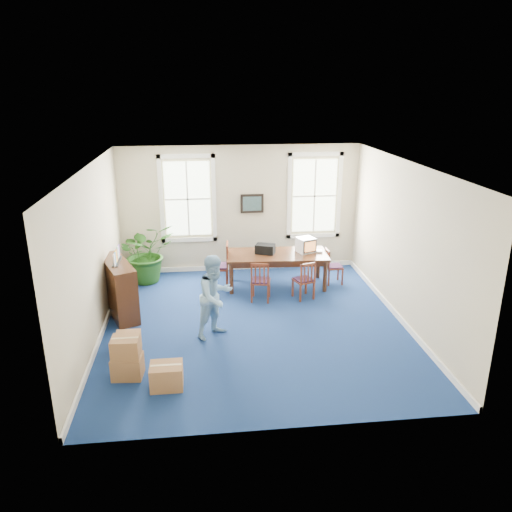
{
  "coord_description": "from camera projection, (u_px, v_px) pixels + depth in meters",
  "views": [
    {
      "loc": [
        -1.01,
        -9.0,
        4.57
      ],
      "look_at": [
        0.1,
        0.6,
        1.25
      ],
      "focal_mm": 35.0,
      "sensor_mm": 36.0,
      "label": 1
    }
  ],
  "objects": [
    {
      "name": "wall_back",
      "position": [
        240.0,
        209.0,
        12.58
      ],
      "size": [
        6.5,
        0.0,
        6.5
      ],
      "primitive_type": "plane",
      "rotation": [
        1.57,
        0.0,
        0.0
      ],
      "color": "#C2B394",
      "rests_on": "ground"
    },
    {
      "name": "chair_near_left",
      "position": [
        261.0,
        280.0,
        11.05
      ],
      "size": [
        0.5,
        0.5,
        0.93
      ],
      "primitive_type": null,
      "rotation": [
        0.0,
        0.0,
        2.92
      ],
      "color": "maroon",
      "rests_on": "ground"
    },
    {
      "name": "chair_end_right",
      "position": [
        334.0,
        266.0,
        12.02
      ],
      "size": [
        0.4,
        0.4,
        0.87
      ],
      "primitive_type": null,
      "rotation": [
        0.0,
        0.0,
        1.61
      ],
      "color": "maroon",
      "rests_on": "ground"
    },
    {
      "name": "cardboard_boxes",
      "position": [
        139.0,
        353.0,
        8.24
      ],
      "size": [
        1.4,
        1.4,
        0.75
      ],
      "primitive_type": null,
      "rotation": [
        0.0,
        0.0,
        -0.07
      ],
      "color": "#9F6A3F",
      "rests_on": "ground"
    },
    {
      "name": "credenza",
      "position": [
        119.0,
        287.0,
        10.36
      ],
      "size": [
        0.97,
        1.59,
        1.2
      ],
      "primitive_type": "cube",
      "rotation": [
        0.0,
        0.0,
        0.38
      ],
      "color": "#442413",
      "rests_on": "ground"
    },
    {
      "name": "wall_left",
      "position": [
        93.0,
        255.0,
        9.21
      ],
      "size": [
        0.0,
        6.5,
        6.5
      ],
      "primitive_type": "plane",
      "rotation": [
        1.57,
        0.0,
        1.57
      ],
      "color": "#C2B394",
      "rests_on": "ground"
    },
    {
      "name": "baseboard_right",
      "position": [
        396.0,
        314.0,
        10.35
      ],
      "size": [
        0.04,
        6.5,
        0.12
      ],
      "primitive_type": "cube",
      "color": "white",
      "rests_on": "ground"
    },
    {
      "name": "wall_front",
      "position": [
        282.0,
        326.0,
        6.48
      ],
      "size": [
        6.5,
        0.0,
        6.5
      ],
      "primitive_type": "plane",
      "rotation": [
        -1.57,
        0.0,
        0.0
      ],
      "color": "#C2B394",
      "rests_on": "ground"
    },
    {
      "name": "man",
      "position": [
        215.0,
        296.0,
        9.37
      ],
      "size": [
        1.0,
        0.97,
        1.62
      ],
      "primitive_type": "imported",
      "rotation": [
        0.0,
        0.0,
        0.68
      ],
      "color": "#83B2D6",
      "rests_on": "ground"
    },
    {
      "name": "baseboard_back",
      "position": [
        241.0,
        267.0,
        13.06
      ],
      "size": [
        6.0,
        0.04,
        0.12
      ],
      "primitive_type": "cube",
      "color": "white",
      "rests_on": "ground"
    },
    {
      "name": "brochure_rack",
      "position": [
        116.0,
        253.0,
        10.12
      ],
      "size": [
        0.24,
        0.65,
        0.28
      ],
      "primitive_type": null,
      "rotation": [
        0.0,
        0.0,
        0.2
      ],
      "color": "#99999E",
      "rests_on": "credenza"
    },
    {
      "name": "baseboard_left",
      "position": [
        103.0,
        329.0,
        9.71
      ],
      "size": [
        0.04,
        6.5,
        0.12
      ],
      "primitive_type": "cube",
      "color": "white",
      "rests_on": "ground"
    },
    {
      "name": "wall_right",
      "position": [
        405.0,
        244.0,
        9.86
      ],
      "size": [
        0.0,
        6.5,
        6.5
      ],
      "primitive_type": "plane",
      "rotation": [
        1.57,
        0.0,
        -1.57
      ],
      "color": "#C2B394",
      "rests_on": "ground"
    },
    {
      "name": "chair_end_left",
      "position": [
        218.0,
        266.0,
        11.68
      ],
      "size": [
        0.54,
        0.54,
        1.1
      ],
      "primitive_type": null,
      "rotation": [
        0.0,
        0.0,
        -1.65
      ],
      "color": "maroon",
      "rests_on": "ground"
    },
    {
      "name": "chair_near_right",
      "position": [
        304.0,
        279.0,
        11.16
      ],
      "size": [
        0.51,
        0.51,
        0.89
      ],
      "primitive_type": null,
      "rotation": [
        0.0,
        0.0,
        3.47
      ],
      "color": "maroon",
      "rests_on": "ground"
    },
    {
      "name": "window_left",
      "position": [
        188.0,
        199.0,
        12.33
      ],
      "size": [
        1.4,
        0.12,
        2.2
      ],
      "primitive_type": null,
      "color": "white",
      "rests_on": "ground"
    },
    {
      "name": "window_right",
      "position": [
        314.0,
        196.0,
        12.67
      ],
      "size": [
        1.4,
        0.12,
        2.2
      ],
      "primitive_type": null,
      "color": "white",
      "rests_on": "ground"
    },
    {
      "name": "wall_picture",
      "position": [
        252.0,
        204.0,
        12.52
      ],
      "size": [
        0.58,
        0.06,
        0.48
      ],
      "primitive_type": null,
      "color": "black",
      "rests_on": "ground"
    },
    {
      "name": "game_console",
      "position": [
        319.0,
        251.0,
        11.85
      ],
      "size": [
        0.16,
        0.19,
        0.04
      ],
      "primitive_type": "cube",
      "rotation": [
        0.0,
        0.0,
        -0.14
      ],
      "color": "white",
      "rests_on": "conference_table"
    },
    {
      "name": "equipment_bag",
      "position": [
        265.0,
        249.0,
        11.73
      ],
      "size": [
        0.51,
        0.43,
        0.22
      ],
      "primitive_type": "cube",
      "rotation": [
        0.0,
        0.0,
        -0.38
      ],
      "color": "black",
      "rests_on": "conference_table"
    },
    {
      "name": "conference_table",
      "position": [
        277.0,
        270.0,
        11.88
      ],
      "size": [
        2.42,
        1.2,
        0.81
      ],
      "primitive_type": null,
      "rotation": [
        0.0,
        0.0,
        -0.05
      ],
      "color": "#442413",
      "rests_on": "ground"
    },
    {
      "name": "potted_plant",
      "position": [
        147.0,
        252.0,
        12.06
      ],
      "size": [
        1.67,
        1.59,
        1.47
      ],
      "primitive_type": "imported",
      "rotation": [
        0.0,
        0.0,
        0.43
      ],
      "color": "#1D4913",
      "rests_on": "ground"
    },
    {
      "name": "crt_tv",
      "position": [
        306.0,
        245.0,
        11.82
      ],
      "size": [
        0.51,
        0.53,
        0.35
      ],
      "primitive_type": null,
      "rotation": [
        0.0,
        0.0,
        0.36
      ],
      "color": "#B7B7BC",
      "rests_on": "conference_table"
    },
    {
      "name": "ceiling",
      "position": [
        254.0,
        165.0,
        9.01
      ],
      "size": [
        6.5,
        6.5,
        0.0
      ],
      "primitive_type": "plane",
      "rotation": [
        3.14,
        0.0,
        0.0
      ],
      "color": "white",
      "rests_on": "ground"
    },
    {
      "name": "floor",
      "position": [
        254.0,
        324.0,
        10.05
      ],
      "size": [
        6.5,
        6.5,
        0.0
      ],
      "primitive_type": "plane",
      "color": "navy",
      "rests_on": "ground"
    }
  ]
}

